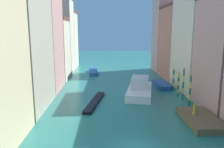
{
  "coord_description": "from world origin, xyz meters",
  "views": [
    {
      "loc": [
        -2.63,
        -18.09,
        10.35
      ],
      "look_at": [
        -1.0,
        27.91,
        1.5
      ],
      "focal_mm": 35.87,
      "sensor_mm": 36.0,
      "label": 1
    }
  ],
  "objects_px": {
    "mooring_pole_3": "(173,79)",
    "motorboat_0": "(161,85)",
    "waterfront_dock": "(200,119)",
    "person_on_dock": "(195,109)",
    "gondola_black": "(95,102)",
    "mooring_pole_2": "(178,84)",
    "motorboat_1": "(93,72)",
    "mooring_pole_0": "(190,90)",
    "mooring_pole_1": "(183,84)",
    "vaporetto_white": "(140,89)"
  },
  "relations": [
    {
      "from": "mooring_pole_1",
      "to": "mooring_pole_2",
      "type": "relative_size",
      "value": 1.25
    },
    {
      "from": "mooring_pole_1",
      "to": "motorboat_0",
      "type": "height_order",
      "value": "mooring_pole_1"
    },
    {
      "from": "gondola_black",
      "to": "mooring_pole_1",
      "type": "bearing_deg",
      "value": 4.74
    },
    {
      "from": "mooring_pole_0",
      "to": "motorboat_1",
      "type": "relative_size",
      "value": 0.61
    },
    {
      "from": "mooring_pole_0",
      "to": "mooring_pole_1",
      "type": "bearing_deg",
      "value": 87.21
    },
    {
      "from": "person_on_dock",
      "to": "motorboat_0",
      "type": "bearing_deg",
      "value": 89.17
    },
    {
      "from": "mooring_pole_1",
      "to": "person_on_dock",
      "type": "bearing_deg",
      "value": -99.98
    },
    {
      "from": "person_on_dock",
      "to": "mooring_pole_0",
      "type": "distance_m",
      "value": 5.09
    },
    {
      "from": "mooring_pole_2",
      "to": "vaporetto_white",
      "type": "xyz_separation_m",
      "value": [
        -5.94,
        1.3,
        -0.99
      ]
    },
    {
      "from": "person_on_dock",
      "to": "gondola_black",
      "type": "bearing_deg",
      "value": 150.03
    },
    {
      "from": "vaporetto_white",
      "to": "motorboat_1",
      "type": "xyz_separation_m",
      "value": [
        -8.56,
        19.22,
        -0.63
      ]
    },
    {
      "from": "mooring_pole_1",
      "to": "motorboat_1",
      "type": "bearing_deg",
      "value": 123.36
    },
    {
      "from": "mooring_pole_3",
      "to": "motorboat_0",
      "type": "height_order",
      "value": "mooring_pole_3"
    },
    {
      "from": "waterfront_dock",
      "to": "mooring_pole_3",
      "type": "height_order",
      "value": "mooring_pole_3"
    },
    {
      "from": "motorboat_0",
      "to": "mooring_pole_3",
      "type": "bearing_deg",
      "value": -58.0
    },
    {
      "from": "mooring_pole_0",
      "to": "mooring_pole_1",
      "type": "xyz_separation_m",
      "value": [
        0.15,
        3.14,
        0.17
      ]
    },
    {
      "from": "mooring_pole_1",
      "to": "vaporetto_white",
      "type": "xyz_separation_m",
      "value": [
        -6.09,
        3.03,
        -1.48
      ]
    },
    {
      "from": "mooring_pole_3",
      "to": "gondola_black",
      "type": "distance_m",
      "value": 15.44
    },
    {
      "from": "mooring_pole_3",
      "to": "motorboat_1",
      "type": "relative_size",
      "value": 0.51
    },
    {
      "from": "person_on_dock",
      "to": "motorboat_1",
      "type": "height_order",
      "value": "person_on_dock"
    },
    {
      "from": "person_on_dock",
      "to": "motorboat_0",
      "type": "distance_m",
      "value": 16.28
    },
    {
      "from": "waterfront_dock",
      "to": "mooring_pole_0",
      "type": "bearing_deg",
      "value": 82.13
    },
    {
      "from": "motorboat_0",
      "to": "motorboat_1",
      "type": "bearing_deg",
      "value": 133.92
    },
    {
      "from": "mooring_pole_2",
      "to": "motorboat_1",
      "type": "relative_size",
      "value": 0.52
    },
    {
      "from": "mooring_pole_0",
      "to": "mooring_pole_1",
      "type": "height_order",
      "value": "mooring_pole_1"
    },
    {
      "from": "person_on_dock",
      "to": "gondola_black",
      "type": "xyz_separation_m",
      "value": [
        -11.93,
        6.88,
        -1.26
      ]
    },
    {
      "from": "person_on_dock",
      "to": "vaporetto_white",
      "type": "height_order",
      "value": "vaporetto_white"
    },
    {
      "from": "mooring_pole_2",
      "to": "motorboat_1",
      "type": "bearing_deg",
      "value": 125.23
    },
    {
      "from": "person_on_dock",
      "to": "gondola_black",
      "type": "relative_size",
      "value": 0.16
    },
    {
      "from": "person_on_dock",
      "to": "mooring_pole_1",
      "type": "height_order",
      "value": "mooring_pole_1"
    },
    {
      "from": "person_on_dock",
      "to": "mooring_pole_0",
      "type": "xyz_separation_m",
      "value": [
        1.25,
        4.85,
        0.91
      ]
    },
    {
      "from": "mooring_pole_0",
      "to": "gondola_black",
      "type": "relative_size",
      "value": 0.49
    },
    {
      "from": "mooring_pole_3",
      "to": "vaporetto_white",
      "type": "bearing_deg",
      "value": -156.41
    },
    {
      "from": "person_on_dock",
      "to": "mooring_pole_1",
      "type": "distance_m",
      "value": 8.18
    },
    {
      "from": "mooring_pole_1",
      "to": "mooring_pole_2",
      "type": "xyz_separation_m",
      "value": [
        -0.16,
        1.73,
        -0.49
      ]
    },
    {
      "from": "mooring_pole_2",
      "to": "motorboat_0",
      "type": "relative_size",
      "value": 0.63
    },
    {
      "from": "mooring_pole_0",
      "to": "motorboat_1",
      "type": "bearing_deg",
      "value": 119.72
    },
    {
      "from": "mooring_pole_1",
      "to": "gondola_black",
      "type": "height_order",
      "value": "mooring_pole_1"
    },
    {
      "from": "mooring_pole_1",
      "to": "mooring_pole_0",
      "type": "bearing_deg",
      "value": -92.79
    },
    {
      "from": "vaporetto_white",
      "to": "motorboat_0",
      "type": "relative_size",
      "value": 1.67
    },
    {
      "from": "person_on_dock",
      "to": "motorboat_1",
      "type": "xyz_separation_m",
      "value": [
        -13.24,
        30.24,
        -1.04
      ]
    },
    {
      "from": "motorboat_1",
      "to": "gondola_black",
      "type": "bearing_deg",
      "value": -86.79
    },
    {
      "from": "motorboat_0",
      "to": "gondola_black",
      "type": "bearing_deg",
      "value": -142.42
    },
    {
      "from": "mooring_pole_2",
      "to": "motorboat_1",
      "type": "xyz_separation_m",
      "value": [
        -14.49,
        20.52,
        -1.62
      ]
    },
    {
      "from": "mooring_pole_0",
      "to": "gondola_black",
      "type": "height_order",
      "value": "mooring_pole_0"
    },
    {
      "from": "mooring_pole_0",
      "to": "vaporetto_white",
      "type": "xyz_separation_m",
      "value": [
        -5.94,
        6.17,
        -1.31
      ]
    },
    {
      "from": "mooring_pole_2",
      "to": "motorboat_0",
      "type": "height_order",
      "value": "mooring_pole_2"
    },
    {
      "from": "waterfront_dock",
      "to": "mooring_pole_0",
      "type": "height_order",
      "value": "mooring_pole_0"
    },
    {
      "from": "mooring_pole_1",
      "to": "motorboat_1",
      "type": "xyz_separation_m",
      "value": [
        -14.65,
        22.25,
        -2.11
      ]
    },
    {
      "from": "mooring_pole_0",
      "to": "mooring_pole_3",
      "type": "height_order",
      "value": "mooring_pole_0"
    }
  ]
}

